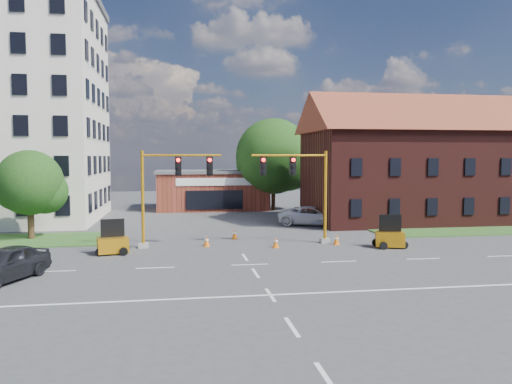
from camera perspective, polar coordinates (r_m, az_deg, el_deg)
The scene contains 17 objects.
ground at distance 27.12m, azimuth -0.71°, elevation -8.30°, with size 120.00×120.00×0.00m, color #414043.
grass_verge_ne at distance 41.82m, azimuth 22.63°, elevation -4.20°, with size 14.00×4.00×0.08m, color #28551F.
lane_markings at distance 24.23m, azimuth 0.32°, elevation -9.78°, with size 60.00×36.00×0.01m, color white, non-canonical shape.
brick_shop at distance 56.46m, azimuth -5.07°, elevation 0.31°, with size 12.40×8.40×4.30m.
townhouse_row at distance 47.52m, azimuth 18.40°, elevation 3.98°, with size 21.00×11.00×11.50m.
tree_large at distance 54.37m, azimuth 2.42°, elevation 3.84°, with size 8.63×8.21×9.99m.
tree_nw_front at distance 38.18m, azimuth -24.08°, elevation 0.73°, with size 4.78×4.55×6.28m.
signal_mast_west at distance 32.28m, azimuth -9.93°, elevation 0.64°, with size 5.30×0.60×6.20m.
signal_mast_east at distance 33.29m, azimuth 5.24°, elevation 0.78°, with size 5.30×0.60×6.20m.
trailer_west at distance 31.12m, azimuth -16.05°, elevation -5.68°, with size 1.99×1.54×2.01m.
trailer_east at distance 33.14m, azimuth 15.05°, elevation -5.07°, with size 2.06×1.68×2.02m.
cone_a at distance 32.62m, azimuth -5.67°, elevation -5.62°, with size 0.40×0.40×0.70m.
cone_b at distance 35.47m, azimuth -2.46°, elevation -4.83°, with size 0.40×0.40×0.70m.
cone_c at distance 33.54m, azimuth 9.18°, elevation -5.39°, with size 0.40×0.40×0.70m.
cone_d at distance 32.02m, azimuth 2.27°, elevation -5.79°, with size 0.40×0.40×0.70m.
pickup_white at distance 42.73m, azimuth 6.45°, elevation -2.72°, with size 2.66×5.76×1.60m, color white.
sedan_dark at distance 26.22m, azimuth -26.81°, elevation -7.33°, with size 1.94×4.83×1.65m, color #212227.
Camera 1 is at (-3.79, -26.23, 5.78)m, focal length 35.00 mm.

